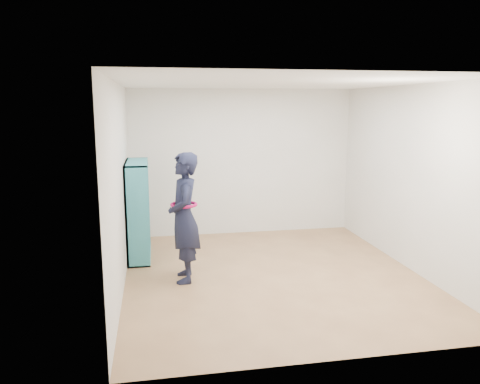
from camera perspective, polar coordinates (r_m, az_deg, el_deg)
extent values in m
plane|color=brown|center=(6.60, 3.99, -10.05)|extent=(4.50, 4.50, 0.00)
plane|color=white|center=(6.18, 4.31, 13.14)|extent=(4.50, 4.50, 0.00)
cube|color=beige|center=(6.07, -14.44, 0.57)|extent=(0.02, 4.50, 2.60)
cube|color=beige|center=(7.03, 20.13, 1.58)|extent=(0.02, 4.50, 2.60)
cube|color=beige|center=(8.43, 0.28, 3.62)|extent=(4.00, 0.02, 2.60)
cube|color=beige|center=(4.17, 11.97, -3.84)|extent=(4.00, 0.02, 2.60)
cube|color=teal|center=(6.81, -12.43, -3.09)|extent=(0.32, 0.02, 1.48)
cube|color=teal|center=(7.87, -12.19, -1.24)|extent=(0.32, 0.02, 1.48)
cube|color=teal|center=(7.53, -12.08, -7.53)|extent=(0.32, 1.11, 0.02)
cube|color=teal|center=(7.22, -12.53, 3.57)|extent=(0.32, 1.11, 0.02)
cube|color=teal|center=(7.34, -13.48, -2.14)|extent=(0.02, 1.11, 1.48)
cube|color=teal|center=(7.16, -12.34, -2.41)|extent=(0.30, 0.02, 1.44)
cube|color=teal|center=(7.51, -12.26, -1.81)|extent=(0.30, 0.02, 1.44)
cube|color=teal|center=(7.42, -12.19, -4.81)|extent=(0.30, 1.07, 0.02)
cube|color=teal|center=(7.34, -12.30, -2.10)|extent=(0.30, 1.07, 0.02)
cube|color=teal|center=(7.27, -12.41, 0.66)|extent=(0.30, 1.07, 0.02)
cube|color=beige|center=(7.17, -12.02, -8.04)|extent=(0.20, 0.13, 0.05)
cube|color=black|center=(6.99, -12.10, -4.53)|extent=(0.17, 0.15, 0.27)
cube|color=maroon|center=(6.91, -12.20, -1.87)|extent=(0.17, 0.15, 0.21)
cube|color=silver|center=(6.90, -12.36, 0.58)|extent=(0.20, 0.13, 0.08)
cube|color=navy|center=(7.43, -11.92, -6.65)|extent=(0.17, 0.15, 0.23)
cube|color=brown|center=(7.33, -12.03, -3.80)|extent=(0.17, 0.15, 0.27)
cube|color=#BFB28C|center=(7.32, -12.17, -1.72)|extent=(0.20, 0.13, 0.08)
cube|color=#26594C|center=(7.20, -12.24, 1.45)|extent=(0.17, 0.15, 0.20)
cube|color=beige|center=(7.78, -11.86, -6.00)|extent=(0.17, 0.15, 0.19)
cube|color=black|center=(7.75, -12.00, -3.86)|extent=(0.20, 0.13, 0.05)
cube|color=maroon|center=(7.60, -12.07, -0.58)|extent=(0.17, 0.15, 0.25)
cube|color=silver|center=(7.54, -12.17, 2.05)|extent=(0.17, 0.15, 0.24)
imported|color=black|center=(6.20, -6.83, -3.12)|extent=(0.43, 0.64, 1.72)
torus|color=#A70C49|center=(6.16, -6.86, -1.53)|extent=(0.36, 0.36, 0.04)
cube|color=silver|center=(6.25, -8.23, -1.96)|extent=(0.01, 0.11, 0.13)
cube|color=black|center=(6.25, -8.23, -1.96)|extent=(0.01, 0.10, 0.13)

